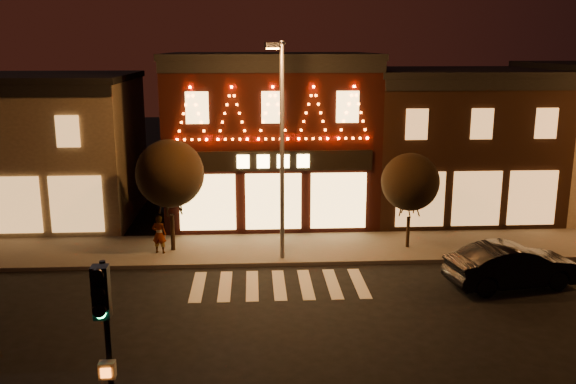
{
  "coord_description": "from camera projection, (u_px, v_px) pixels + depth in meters",
  "views": [
    {
      "loc": [
        -0.92,
        -17.64,
        8.68
      ],
      "look_at": [
        0.33,
        4.0,
        3.55
      ],
      "focal_mm": 38.78,
      "sensor_mm": 36.0,
      "label": 1
    }
  ],
  "objects": [
    {
      "name": "ground",
      "position": [
        285.0,
        334.0,
        19.19
      ],
      "size": [
        120.0,
        120.0,
        0.0
      ],
      "primitive_type": "plane",
      "color": "black",
      "rests_on": "ground"
    },
    {
      "name": "building_left",
      "position": [
        12.0,
        148.0,
        31.21
      ],
      "size": [
        12.2,
        8.28,
        7.3
      ],
      "color": "brown",
      "rests_on": "ground"
    },
    {
      "name": "tree_right",
      "position": [
        410.0,
        182.0,
        26.31
      ],
      "size": [
        2.46,
        2.46,
        4.11
      ],
      "rotation": [
        0.0,
        0.0,
        -0.18
      ],
      "color": "black",
      "rests_on": "sidewalk_far"
    },
    {
      "name": "sidewalk_far",
      "position": [
        321.0,
        248.0,
        27.06
      ],
      "size": [
        44.0,
        4.0,
        0.15
      ],
      "primitive_type": "cube",
      "color": "#47423D",
      "rests_on": "ground"
    },
    {
      "name": "traffic_signal_near",
      "position": [
        105.0,
        329.0,
        11.96
      ],
      "size": [
        0.32,
        0.47,
        4.54
      ],
      "rotation": [
        0.0,
        0.0,
        0.03
      ],
      "color": "black",
      "rests_on": "sidewalk_near"
    },
    {
      "name": "building_pulp",
      "position": [
        270.0,
        136.0,
        31.81
      ],
      "size": [
        10.2,
        8.34,
        8.3
      ],
      "color": "black",
      "rests_on": "ground"
    },
    {
      "name": "building_right_a",
      "position": [
        452.0,
        142.0,
        32.45
      ],
      "size": [
        9.2,
        8.28,
        7.5
      ],
      "color": "black",
      "rests_on": "ground"
    },
    {
      "name": "streetlamp_mid",
      "position": [
        281.0,
        136.0,
        24.16
      ],
      "size": [
        0.79,
        1.99,
        8.7
      ],
      "rotation": [
        0.0,
        0.0,
        0.24
      ],
      "color": "#59595E",
      "rests_on": "sidewalk_far"
    },
    {
      "name": "dark_sedan",
      "position": [
        513.0,
        266.0,
        22.78
      ],
      "size": [
        5.08,
        2.47,
        1.6
      ],
      "primitive_type": "imported",
      "rotation": [
        0.0,
        0.0,
        1.74
      ],
      "color": "black",
      "rests_on": "ground"
    },
    {
      "name": "tree_left",
      "position": [
        170.0,
        174.0,
        25.81
      ],
      "size": [
        2.84,
        2.84,
        4.76
      ],
      "rotation": [
        0.0,
        0.0,
        -0.25
      ],
      "color": "black",
      "rests_on": "sidewalk_far"
    },
    {
      "name": "pedestrian",
      "position": [
        159.0,
        234.0,
        26.0
      ],
      "size": [
        0.66,
        0.49,
        1.63
      ],
      "primitive_type": "imported",
      "rotation": [
        0.0,
        0.0,
        2.96
      ],
      "color": "gray",
      "rests_on": "sidewalk_far"
    }
  ]
}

